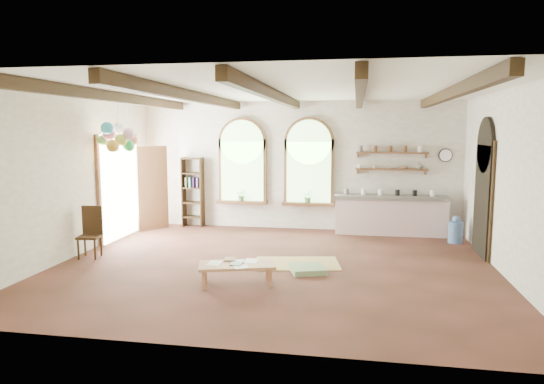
% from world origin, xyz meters
% --- Properties ---
extents(floor, '(8.00, 8.00, 0.00)m').
position_xyz_m(floor, '(0.00, 0.00, 0.00)').
color(floor, brown).
rests_on(floor, ground).
extents(ceiling_beams, '(6.20, 6.80, 0.18)m').
position_xyz_m(ceiling_beams, '(0.00, 0.00, 3.10)').
color(ceiling_beams, '#31200F').
rests_on(ceiling_beams, ceiling).
extents(window_left, '(1.30, 0.28, 2.20)m').
position_xyz_m(window_left, '(-1.40, 3.43, 1.63)').
color(window_left, brown).
rests_on(window_left, floor).
extents(window_right, '(1.30, 0.28, 2.20)m').
position_xyz_m(window_right, '(0.30, 3.43, 1.63)').
color(window_right, brown).
rests_on(window_right, floor).
extents(left_doorway, '(0.10, 1.90, 2.50)m').
position_xyz_m(left_doorway, '(-3.95, 1.80, 1.15)').
color(left_doorway, brown).
rests_on(left_doorway, floor).
extents(right_doorway, '(0.10, 1.30, 2.40)m').
position_xyz_m(right_doorway, '(3.95, 1.50, 1.10)').
color(right_doorway, black).
rests_on(right_doorway, floor).
extents(kitchen_counter, '(2.68, 0.62, 0.94)m').
position_xyz_m(kitchen_counter, '(2.30, 3.20, 0.48)').
color(kitchen_counter, beige).
rests_on(kitchen_counter, floor).
extents(wall_shelf_lower, '(1.70, 0.24, 0.04)m').
position_xyz_m(wall_shelf_lower, '(2.30, 3.38, 1.55)').
color(wall_shelf_lower, brown).
rests_on(wall_shelf_lower, wall_back).
extents(wall_shelf_upper, '(1.70, 0.24, 0.04)m').
position_xyz_m(wall_shelf_upper, '(2.30, 3.38, 1.95)').
color(wall_shelf_upper, brown).
rests_on(wall_shelf_upper, wall_back).
extents(wall_clock, '(0.32, 0.04, 0.32)m').
position_xyz_m(wall_clock, '(3.55, 3.45, 1.90)').
color(wall_clock, black).
rests_on(wall_clock, wall_back).
extents(bookshelf, '(0.53, 0.32, 1.80)m').
position_xyz_m(bookshelf, '(-2.70, 3.32, 0.90)').
color(bookshelf, '#31200F').
rests_on(bookshelf, floor).
extents(coffee_table, '(1.32, 0.88, 0.35)m').
position_xyz_m(coffee_table, '(-0.40, -1.20, 0.31)').
color(coffee_table, '#B57B53').
rests_on(coffee_table, floor).
extents(side_chair, '(0.46, 0.46, 1.01)m').
position_xyz_m(side_chair, '(-3.65, -0.05, 0.29)').
color(side_chair, '#31200F').
rests_on(side_chair, floor).
extents(floor_mat, '(1.68, 1.21, 0.02)m').
position_xyz_m(floor_mat, '(0.42, 0.19, 0.01)').
color(floor_mat, tan).
rests_on(floor_mat, floor).
extents(floor_cushion, '(0.74, 0.74, 0.10)m').
position_xyz_m(floor_cushion, '(0.65, -0.30, 0.05)').
color(floor_cushion, gray).
rests_on(floor_cushion, floor).
extents(water_jug_a, '(0.32, 0.32, 0.61)m').
position_xyz_m(water_jug_a, '(3.67, 2.50, 0.26)').
color(water_jug_a, '#5074AC').
rests_on(water_jug_a, floor).
extents(water_jug_b, '(0.30, 0.30, 0.59)m').
position_xyz_m(water_jug_b, '(3.30, 3.20, 0.25)').
color(water_jug_b, '#5074AC').
rests_on(water_jug_b, floor).
extents(balloon_cluster, '(0.88, 0.97, 1.16)m').
position_xyz_m(balloon_cluster, '(-3.41, 0.80, 2.33)').
color(balloon_cluster, white).
rests_on(balloon_cluster, floor).
extents(table_book, '(0.21, 0.27, 0.02)m').
position_xyz_m(table_book, '(-0.66, -1.00, 0.36)').
color(table_book, olive).
rests_on(table_book, coffee_table).
extents(tablet, '(0.18, 0.26, 0.01)m').
position_xyz_m(tablet, '(-0.40, -1.22, 0.35)').
color(tablet, black).
rests_on(tablet, coffee_table).
extents(potted_plant_left, '(0.27, 0.23, 0.30)m').
position_xyz_m(potted_plant_left, '(-1.40, 3.32, 0.85)').
color(potted_plant_left, '#598C4C').
rests_on(potted_plant_left, window_left).
extents(potted_plant_right, '(0.27, 0.23, 0.30)m').
position_xyz_m(potted_plant_right, '(0.30, 3.32, 0.85)').
color(potted_plant_right, '#598C4C').
rests_on(potted_plant_right, window_right).
extents(shelf_cup_a, '(0.12, 0.10, 0.10)m').
position_xyz_m(shelf_cup_a, '(1.55, 3.38, 1.62)').
color(shelf_cup_a, white).
rests_on(shelf_cup_a, wall_shelf_lower).
extents(shelf_cup_b, '(0.10, 0.10, 0.09)m').
position_xyz_m(shelf_cup_b, '(1.90, 3.38, 1.62)').
color(shelf_cup_b, beige).
rests_on(shelf_cup_b, wall_shelf_lower).
extents(shelf_bowl_a, '(0.22, 0.22, 0.05)m').
position_xyz_m(shelf_bowl_a, '(2.25, 3.38, 1.60)').
color(shelf_bowl_a, beige).
rests_on(shelf_bowl_a, wall_shelf_lower).
extents(shelf_bowl_b, '(0.20, 0.20, 0.06)m').
position_xyz_m(shelf_bowl_b, '(2.60, 3.38, 1.60)').
color(shelf_bowl_b, '#8C664C').
rests_on(shelf_bowl_b, wall_shelf_lower).
extents(shelf_vase, '(0.18, 0.18, 0.19)m').
position_xyz_m(shelf_vase, '(2.95, 3.38, 1.67)').
color(shelf_vase, slate).
rests_on(shelf_vase, wall_shelf_lower).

